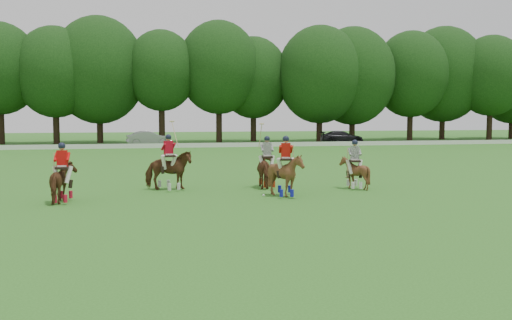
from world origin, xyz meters
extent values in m
plane|color=#2E671D|center=(0.00, 0.00, 0.00)|extent=(180.00, 180.00, 0.00)
cylinder|color=black|center=(-17.43, 48.92, 2.49)|extent=(0.70, 0.70, 4.98)
cylinder|color=black|center=(-11.63, 48.49, 2.32)|extent=(0.70, 0.70, 4.64)
ellipsoid|color=black|center=(-11.63, 48.49, 7.95)|extent=(8.80, 8.80, 10.13)
cylinder|color=black|center=(-6.99, 49.52, 2.16)|extent=(0.70, 0.70, 4.31)
ellipsoid|color=black|center=(-6.99, 49.52, 8.31)|extent=(10.67, 10.67, 12.27)
cylinder|color=black|center=(-0.04, 48.00, 2.62)|extent=(0.70, 0.70, 5.24)
ellipsoid|color=black|center=(-0.04, 48.00, 8.26)|extent=(8.06, 8.06, 9.26)
cylinder|color=black|center=(6.63, 48.24, 2.59)|extent=(0.70, 0.70, 5.19)
ellipsoid|color=black|center=(6.63, 48.24, 8.75)|extent=(9.50, 9.50, 10.92)
cylinder|color=black|center=(11.06, 49.62, 2.24)|extent=(0.70, 0.70, 4.48)
ellipsoid|color=black|center=(11.06, 49.62, 7.71)|extent=(8.60, 8.60, 9.89)
cylinder|color=black|center=(18.54, 46.82, 2.11)|extent=(0.70, 0.70, 4.21)
ellipsoid|color=black|center=(18.54, 46.82, 8.00)|extent=(10.11, 10.11, 11.63)
cylinder|color=black|center=(23.25, 48.17, 2.03)|extent=(0.70, 0.70, 4.07)
ellipsoid|color=black|center=(23.25, 48.17, 7.99)|extent=(10.46, 10.46, 12.03)
cylinder|color=black|center=(31.16, 48.38, 2.40)|extent=(0.70, 0.70, 4.79)
ellipsoid|color=black|center=(31.16, 48.38, 8.35)|extent=(9.47, 9.47, 10.89)
cylinder|color=black|center=(36.59, 49.92, 2.22)|extent=(0.70, 0.70, 4.44)
ellipsoid|color=black|center=(36.59, 49.92, 8.51)|extent=(10.84, 10.84, 12.47)
cylinder|color=black|center=(41.42, 46.74, 2.43)|extent=(0.70, 0.70, 4.86)
ellipsoid|color=black|center=(41.42, 46.74, 8.21)|extent=(8.94, 8.94, 10.28)
cylinder|color=black|center=(46.86, 49.73, 1.95)|extent=(0.70, 0.70, 3.90)
cube|color=white|center=(0.00, 38.00, 0.22)|extent=(120.00, 0.10, 0.44)
imported|color=gray|center=(-1.71, 42.50, 0.76)|extent=(4.76, 2.09, 1.52)
imported|color=black|center=(19.77, 42.50, 0.71)|extent=(5.06, 2.48, 1.42)
imported|color=#4C2C14|center=(-6.03, 3.60, 0.74)|extent=(0.92, 1.81, 1.49)
cube|color=black|center=(-6.03, 3.60, 1.29)|extent=(0.48, 0.59, 0.08)
cylinder|color=tan|center=(-6.33, 3.62, 1.21)|extent=(0.04, 0.21, 1.29)
imported|color=#4C2C14|center=(-1.99, 6.26, 0.85)|extent=(2.02, 1.86, 1.70)
cube|color=black|center=(-1.99, 6.26, 1.47)|extent=(0.58, 0.66, 0.08)
cylinder|color=tan|center=(-1.70, 6.34, 2.39)|extent=(0.24, 0.75, 1.08)
imported|color=#4C2C14|center=(2.40, 3.33, 0.85)|extent=(1.66, 1.80, 1.70)
cube|color=black|center=(2.40, 3.33, 1.48)|extent=(0.55, 0.64, 0.08)
cylinder|color=tan|center=(2.69, 3.27, 1.40)|extent=(0.07, 0.21, 1.29)
imported|color=#4C2C14|center=(2.32, 6.18, 0.79)|extent=(0.94, 1.91, 1.58)
cube|color=black|center=(2.32, 6.18, 1.37)|extent=(0.47, 0.58, 0.08)
cylinder|color=tan|center=(2.02, 6.19, 2.29)|extent=(0.07, 0.77, 1.08)
imported|color=#4C2C14|center=(5.95, 4.94, 0.71)|extent=(1.36, 1.47, 1.41)
cube|color=black|center=(5.95, 4.94, 1.22)|extent=(0.54, 0.63, 0.08)
cylinder|color=tan|center=(5.65, 5.00, 1.14)|extent=(0.07, 0.21, 1.29)
sphere|color=white|center=(1.55, 3.56, 0.04)|extent=(0.09, 0.09, 0.09)
camera|label=1|loc=(-3.55, -18.24, 3.23)|focal=40.00mm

